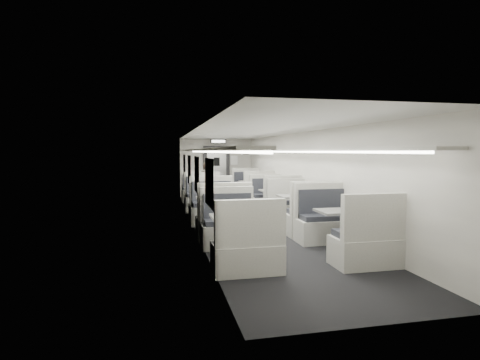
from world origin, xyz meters
name	(u,v)px	position (x,y,z in m)	size (l,w,h in m)	color
room	(250,177)	(0.00, 0.00, 1.20)	(3.24, 12.24, 2.64)	black
booth_left_a	(198,194)	(-1.00, 3.67, 0.39)	(1.07, 2.17, 1.16)	beige
booth_left_b	(206,202)	(-1.00, 1.29, 0.41)	(1.13, 2.29, 1.23)	beige
booth_left_c	(217,214)	(-1.00, -0.84, 0.41)	(1.14, 2.31, 1.24)	beige
booth_left_d	(237,236)	(-1.00, -3.15, 0.39)	(1.08, 2.19, 1.17)	beige
booth_right_a	(253,192)	(1.00, 3.71, 0.41)	(1.12, 2.28, 1.22)	beige
booth_right_b	(275,202)	(1.00, 0.96, 0.39)	(1.06, 2.16, 1.15)	beige
booth_right_c	(298,211)	(1.00, -0.87, 0.41)	(1.13, 2.30, 1.23)	beige
booth_right_d	(343,231)	(1.00, -3.21, 0.41)	(1.13, 2.28, 1.22)	beige
passenger	(207,184)	(-0.75, 3.08, 0.76)	(0.56, 0.37, 1.53)	black
window_a	(184,167)	(-1.49, 3.40, 1.35)	(0.02, 1.18, 0.84)	black
window_b	(189,170)	(-1.49, 1.20, 1.35)	(0.02, 1.18, 0.84)	black
window_c	(197,175)	(-1.49, -1.00, 1.35)	(0.02, 1.18, 0.84)	black
window_d	(209,183)	(-1.49, -3.20, 1.35)	(0.02, 1.18, 0.84)	black
luggage_rack_left	(204,150)	(-1.24, -0.30, 1.92)	(0.46, 10.40, 0.09)	beige
luggage_rack_right	(299,150)	(1.24, -0.30, 1.92)	(0.46, 10.40, 0.09)	beige
vestibule_door	(217,171)	(0.00, 5.93, 1.04)	(1.10, 0.13, 2.10)	black
exit_sign	(218,141)	(0.00, 5.44, 2.28)	(0.62, 0.12, 0.16)	black
wall_notice	(234,160)	(0.75, 5.92, 1.50)	(0.32, 0.02, 0.40)	white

